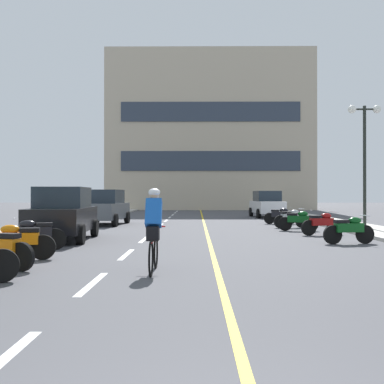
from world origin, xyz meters
name	(u,v)px	position (x,y,z in m)	size (l,w,h in m)	color
ground_plane	(200,226)	(0.00, 21.00, 0.00)	(140.00, 140.00, 0.00)	#47474C
curb_left	(71,221)	(-7.20, 24.00, 0.06)	(2.40, 72.00, 0.12)	#B7B2A8
curb_right	(329,222)	(7.20, 24.00, 0.06)	(2.40, 72.00, 0.12)	#B7B2A8
lane_dash_1	(92,283)	(-2.00, 6.00, 0.00)	(0.14, 2.20, 0.01)	silver
lane_dash_2	(126,254)	(-2.00, 10.00, 0.00)	(0.14, 2.20, 0.01)	silver
lane_dash_3	(144,240)	(-2.00, 14.00, 0.00)	(0.14, 2.20, 0.01)	silver
lane_dash_4	(154,231)	(-2.00, 18.00, 0.00)	(0.14, 2.20, 0.01)	silver
lane_dash_5	(161,225)	(-2.00, 22.00, 0.00)	(0.14, 2.20, 0.01)	silver
lane_dash_6	(166,221)	(-2.00, 26.00, 0.00)	(0.14, 2.20, 0.01)	silver
lane_dash_7	(170,217)	(-2.00, 30.00, 0.00)	(0.14, 2.20, 0.01)	silver
lane_dash_8	(173,215)	(-2.00, 34.00, 0.00)	(0.14, 2.20, 0.01)	silver
lane_dash_9	(175,213)	(-2.00, 38.00, 0.00)	(0.14, 2.20, 0.01)	silver
lane_dash_10	(177,211)	(-2.00, 42.00, 0.00)	(0.14, 2.20, 0.01)	silver
lane_dash_11	(179,210)	(-2.00, 46.00, 0.00)	(0.14, 2.20, 0.01)	silver
centre_line_yellow	(204,223)	(0.25, 24.00, 0.00)	(0.12, 66.00, 0.01)	gold
office_building	(209,133)	(1.26, 48.83, 8.27)	(21.49, 7.78, 16.55)	#BCAD93
street_lamp_mid	(365,139)	(7.30, 18.65, 4.05)	(1.46, 0.36, 5.42)	black
parked_car_near	(63,214)	(-4.73, 13.78, 0.92)	(2.13, 4.30, 1.82)	black
parked_car_mid	(105,207)	(-4.90, 22.04, 0.92)	(2.14, 4.30, 1.82)	black
parked_car_far	(267,204)	(4.69, 30.14, 0.92)	(2.14, 4.30, 1.82)	black
motorcycle_3	(18,241)	(-4.40, 8.87, 0.47)	(1.69, 0.63, 0.92)	black
motorcycle_4	(35,234)	(-4.71, 10.88, 0.47)	(1.64, 0.78, 0.92)	black
motorcycle_5	(349,229)	(4.66, 12.66, 0.47)	(1.69, 0.61, 0.92)	black
motorcycle_6	(322,223)	(4.65, 15.86, 0.47)	(1.66, 0.73, 0.92)	black
motorcycle_7	(298,220)	(4.21, 17.98, 0.47)	(1.69, 0.61, 0.92)	black
motorcycle_8	(291,218)	(4.28, 19.87, 0.47)	(1.67, 0.71, 0.92)	black
motorcycle_9	(280,215)	(4.28, 22.68, 0.47)	(1.69, 0.60, 0.92)	black
cyclist_rider	(154,228)	(-1.04, 7.25, 0.89)	(0.42, 1.77, 1.71)	black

